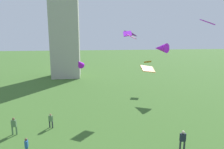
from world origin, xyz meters
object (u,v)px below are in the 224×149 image
at_px(kite_flying_1, 127,34).
at_px(kite_flying_4, 161,48).
at_px(kite_flying_5, 148,62).
at_px(kite_flying_3, 207,22).
at_px(person_3, 51,120).
at_px(kite_flying_0, 131,37).
at_px(person_1, 14,125).
at_px(kite_flying_7, 131,34).
at_px(person_4, 27,146).
at_px(person_2, 183,139).
at_px(kite_flying_6, 148,69).
at_px(kite_flying_2, 80,63).

height_order(kite_flying_1, kite_flying_4, kite_flying_1).
bearing_deg(kite_flying_5, kite_flying_3, 101.69).
height_order(person_3, kite_flying_0, kite_flying_0).
height_order(person_1, kite_flying_7, kite_flying_7).
bearing_deg(person_4, kite_flying_4, 127.17).
bearing_deg(kite_flying_3, person_1, -75.98).
height_order(person_2, kite_flying_0, kite_flying_0).
bearing_deg(person_4, kite_flying_6, 106.07).
xyz_separation_m(person_1, kite_flying_7, (13.31, 8.41, 8.83)).
relative_size(person_1, kite_flying_6, 1.17).
bearing_deg(person_4, kite_flying_7, 131.05).
bearing_deg(person_3, person_4, 104.88).
bearing_deg(kite_flying_0, kite_flying_6, -112.58).
bearing_deg(kite_flying_7, kite_flying_6, -136.11).
distance_m(kite_flying_1, kite_flying_5, 13.87).
distance_m(person_4, kite_flying_1, 14.88).
bearing_deg(kite_flying_0, person_1, 40.92).
height_order(kite_flying_2, kite_flying_6, kite_flying_2).
distance_m(person_1, person_2, 15.96).
relative_size(person_3, kite_flying_5, 1.12).
xyz_separation_m(kite_flying_0, kite_flying_2, (-5.09, 2.55, -2.90)).
bearing_deg(kite_flying_5, person_4, 60.24).
bearing_deg(person_3, kite_flying_2, -129.76).
height_order(kite_flying_0, kite_flying_5, kite_flying_0).
bearing_deg(kite_flying_5, person_1, 49.63).
distance_m(person_1, person_3, 3.53).
bearing_deg(person_2, kite_flying_4, 69.54).
relative_size(person_2, person_3, 1.14).
height_order(kite_flying_0, kite_flying_4, kite_flying_0).
bearing_deg(kite_flying_6, kite_flying_5, -116.96).
bearing_deg(person_1, kite_flying_2, 23.28).
bearing_deg(kite_flying_1, kite_flying_3, 58.36).
xyz_separation_m(kite_flying_2, kite_flying_5, (11.22, 12.16, -1.68)).
height_order(person_1, kite_flying_3, kite_flying_3).
bearing_deg(kite_flying_0, kite_flying_7, -60.16).
relative_size(kite_flying_1, kite_flying_2, 0.96).
xyz_separation_m(kite_flying_3, kite_flying_7, (-4.89, 10.32, -1.06)).
xyz_separation_m(person_2, person_3, (-11.92, 5.80, -0.13)).
relative_size(person_3, kite_flying_7, 0.77).
height_order(person_4, kite_flying_5, kite_flying_5).
height_order(kite_flying_3, kite_flying_7, kite_flying_3).
distance_m(person_1, kite_flying_3, 20.80).
height_order(kite_flying_4, kite_flying_5, kite_flying_4).
bearing_deg(person_3, kite_flying_1, -140.04).
distance_m(kite_flying_0, kite_flying_1, 3.14).
bearing_deg(kite_flying_0, person_2, 169.79).
height_order(kite_flying_1, kite_flying_2, kite_flying_1).
bearing_deg(kite_flying_5, kite_flying_7, 64.75).
bearing_deg(kite_flying_2, person_3, -137.70).
distance_m(person_3, kite_flying_2, 6.74).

